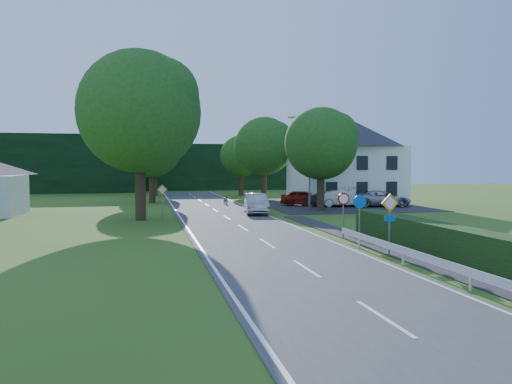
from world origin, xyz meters
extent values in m
plane|color=#335618|center=(0.00, 0.00, 0.00)|extent=(160.00, 160.00, 0.00)
cube|color=#3C3D3F|center=(0.00, 20.00, 0.02)|extent=(7.00, 80.00, 0.04)
cube|color=#252528|center=(4.95, 2.00, 0.02)|extent=(1.50, 44.00, 0.04)
cube|color=#252528|center=(12.00, 33.00, 0.02)|extent=(14.00, 16.00, 0.04)
cube|color=white|center=(-3.25, 20.00, 0.04)|extent=(0.12, 80.00, 0.01)
cube|color=white|center=(3.25, 20.00, 0.04)|extent=(0.12, 80.00, 0.01)
cube|color=black|center=(8.00, 66.00, 3.50)|extent=(30.00, 5.00, 7.00)
cube|color=white|center=(14.00, 36.00, 2.80)|extent=(10.00, 8.00, 5.60)
pyramid|color=#2A2A2F|center=(14.00, 36.00, 7.10)|extent=(10.60, 8.40, 3.00)
cylinder|color=slate|center=(8.20, 30.00, 4.00)|extent=(0.16, 0.16, 8.00)
cylinder|color=slate|center=(7.40, 30.00, 7.90)|extent=(1.70, 0.10, 0.10)
cube|color=slate|center=(6.50, 30.00, 7.85)|extent=(0.50, 0.18, 0.12)
cylinder|color=slate|center=(4.30, 8.00, 1.20)|extent=(0.07, 0.07, 2.40)
cube|color=orange|center=(4.30, 7.97, 2.20)|extent=(0.78, 0.04, 0.78)
cube|color=white|center=(4.30, 7.97, 2.20)|extent=(0.57, 0.05, 0.57)
cube|color=blue|center=(4.30, 7.97, 1.55)|extent=(0.50, 0.04, 0.22)
cylinder|color=slate|center=(4.30, 11.00, 1.10)|extent=(0.07, 0.07, 2.20)
cylinder|color=blue|center=(4.30, 10.97, 2.05)|extent=(0.64, 0.04, 0.64)
cylinder|color=slate|center=(4.30, 13.00, 1.10)|extent=(0.07, 0.07, 2.20)
cylinder|color=red|center=(4.30, 12.97, 2.05)|extent=(0.64, 0.04, 0.64)
cylinder|color=white|center=(4.30, 12.95, 2.05)|extent=(0.48, 0.04, 0.48)
cylinder|color=slate|center=(-4.50, 25.00, 1.10)|extent=(0.07, 0.07, 2.20)
cube|color=orange|center=(-4.50, 24.97, 2.05)|extent=(0.78, 0.04, 0.78)
cube|color=white|center=(-4.50, 24.97, 2.05)|extent=(0.57, 0.05, 0.57)
imported|color=#BBBCC0|center=(2.68, 26.43, 0.82)|extent=(2.29, 4.90, 1.55)
imported|color=black|center=(1.80, 35.87, 0.48)|extent=(0.67, 1.69, 0.87)
imported|color=maroon|center=(8.63, 33.00, 0.76)|extent=(4.53, 3.30, 1.43)
imported|color=silver|center=(11.69, 31.16, 0.79)|extent=(4.73, 2.20, 1.50)
imported|color=#434247|center=(10.93, 31.84, 0.71)|extent=(4.78, 2.43, 1.33)
imported|color=#A9A7AE|center=(15.24, 30.49, 0.77)|extent=(5.55, 3.22, 1.45)
imported|color=#B3160E|center=(11.97, 30.39, 1.02)|extent=(2.71, 2.74, 1.95)
camera|label=1|loc=(-5.65, -11.05, 3.77)|focal=35.00mm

